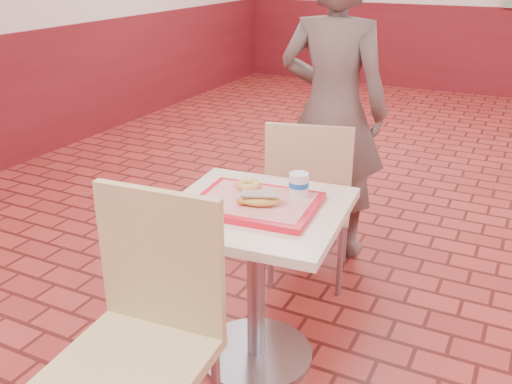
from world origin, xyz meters
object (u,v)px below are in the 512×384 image
at_px(chair_main_front, 144,327).
at_px(ring_donut, 248,185).
at_px(customer, 333,111).
at_px(long_john_donut, 259,200).
at_px(paper_cup, 299,185).
at_px(serving_tray, 256,204).
at_px(main_table, 256,259).
at_px(chair_main_back, 310,195).

relative_size(chair_main_front, ring_donut, 9.83).
bearing_deg(customer, long_john_donut, 92.35).
height_order(ring_donut, paper_cup, paper_cup).
distance_m(chair_main_front, serving_tray, 0.64).
relative_size(chair_main_front, customer, 0.58).
xyz_separation_m(serving_tray, long_john_donut, (0.03, -0.04, 0.04)).
bearing_deg(ring_donut, paper_cup, 3.11).
relative_size(ring_donut, paper_cup, 1.01).
distance_m(main_table, ring_donut, 0.29).
relative_size(chair_main_back, long_john_donut, 5.09).
bearing_deg(main_table, ring_donut, 131.01).
xyz_separation_m(chair_main_front, serving_tray, (0.08, 0.60, 0.18)).
bearing_deg(long_john_donut, paper_cup, 54.54).
height_order(long_john_donut, paper_cup, paper_cup).
xyz_separation_m(main_table, chair_main_front, (-0.08, -0.60, 0.05)).
bearing_deg(paper_cup, main_table, -141.83).
height_order(chair_main_back, ring_donut, chair_main_back).
relative_size(customer, paper_cup, 17.17).
xyz_separation_m(main_table, serving_tray, (0.00, 0.00, 0.24)).
bearing_deg(chair_main_front, ring_donut, 85.74).
bearing_deg(chair_main_front, long_john_donut, 75.02).
xyz_separation_m(customer, long_john_donut, (0.11, -1.09, -0.06)).
bearing_deg(serving_tray, main_table, -90.00).
distance_m(chair_main_front, long_john_donut, 0.62).
bearing_deg(customer, ring_donut, 86.72).
xyz_separation_m(serving_tray, paper_cup, (0.13, 0.10, 0.06)).
bearing_deg(ring_donut, main_table, -48.99).
distance_m(chair_main_front, ring_donut, 0.73).
bearing_deg(paper_cup, chair_main_back, 106.43).
relative_size(chair_main_front, long_john_donut, 5.45).
height_order(main_table, serving_tray, serving_tray).
xyz_separation_m(customer, ring_donut, (-0.00, -0.97, -0.07)).
bearing_deg(serving_tray, chair_main_front, -97.14).
relative_size(chair_main_back, ring_donut, 9.17).
xyz_separation_m(main_table, customer, (-0.08, 1.05, 0.33)).
relative_size(main_table, chair_main_back, 0.80).
height_order(serving_tray, paper_cup, paper_cup).
bearing_deg(paper_cup, chair_main_front, -106.12).
distance_m(long_john_donut, paper_cup, 0.17).
height_order(chair_main_back, serving_tray, chair_main_back).
relative_size(main_table, ring_donut, 7.32).
bearing_deg(chair_main_front, customer, 85.61).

